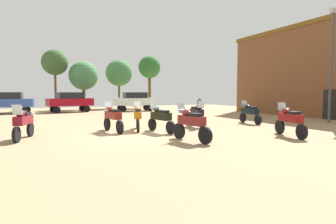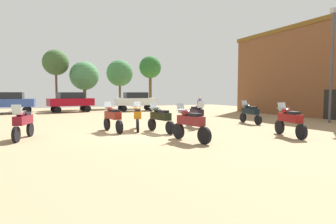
# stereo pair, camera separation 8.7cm
# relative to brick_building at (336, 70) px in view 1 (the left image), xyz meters

# --- Properties ---
(ground_plane) EXTENTS (44.00, 52.00, 0.02)m
(ground_plane) POSITION_rel_brick_building_xyz_m (-18.00, -1.97, -3.79)
(ground_plane) COLOR #997F5B
(brick_building) EXTENTS (6.12, 17.88, 7.59)m
(brick_building) POSITION_rel_brick_building_xyz_m (0.00, 0.00, 0.00)
(brick_building) COLOR brown
(brick_building) RESTS_ON ground
(motorcycle_1) EXTENTS (0.68, 2.20, 1.49)m
(motorcycle_1) POSITION_rel_brick_building_xyz_m (-18.77, -1.16, -3.05)
(motorcycle_1) COLOR black
(motorcycle_1) RESTS_ON ground
(motorcycle_2) EXTENTS (0.84, 2.12, 1.47)m
(motorcycle_2) POSITION_rel_brick_building_xyz_m (-17.46, -1.11, -3.06)
(motorcycle_2) COLOR black
(motorcycle_2) RESTS_ON ground
(motorcycle_3) EXTENTS (0.63, 2.20, 1.44)m
(motorcycle_3) POSITION_rel_brick_building_xyz_m (-9.99, -1.11, -3.07)
(motorcycle_3) COLOR black
(motorcycle_3) RESTS_ON ground
(motorcycle_4) EXTENTS (0.65, 2.14, 1.49)m
(motorcycle_4) POSITION_rel_brick_building_xyz_m (-13.93, -1.16, -3.05)
(motorcycle_4) COLOR black
(motorcycle_4) RESTS_ON ground
(motorcycle_6) EXTENTS (0.81, 2.14, 1.47)m
(motorcycle_6) POSITION_rel_brick_building_xyz_m (-22.66, -1.84, -3.06)
(motorcycle_6) COLOR black
(motorcycle_6) RESTS_ON ground
(motorcycle_7) EXTENTS (0.72, 2.17, 1.45)m
(motorcycle_7) POSITION_rel_brick_building_xyz_m (-16.69, -2.31, -3.06)
(motorcycle_7) COLOR black
(motorcycle_7) RESTS_ON ground
(motorcycle_9) EXTENTS (0.73, 2.19, 1.50)m
(motorcycle_9) POSITION_rel_brick_building_xyz_m (-16.60, -5.13, -3.05)
(motorcycle_9) COLOR black
(motorcycle_9) RESTS_ON ground
(motorcycle_12) EXTENTS (0.82, 2.21, 1.49)m
(motorcycle_12) POSITION_rel_brick_building_xyz_m (-12.03, -5.93, -3.05)
(motorcycle_12) COLOR black
(motorcycle_12) RESTS_ON ground
(car_1) EXTENTS (4.56, 2.57, 2.00)m
(car_1) POSITION_rel_brick_building_xyz_m (-19.30, 14.55, -2.61)
(car_1) COLOR black
(car_1) RESTS_ON ground
(car_2) EXTENTS (4.39, 2.02, 2.00)m
(car_2) POSITION_rel_brick_building_xyz_m (-12.78, 13.56, -2.61)
(car_2) COLOR black
(car_2) RESTS_ON ground
(car_3) EXTENTS (4.41, 2.09, 2.00)m
(car_3) POSITION_rel_brick_building_xyz_m (-24.72, 14.75, -2.61)
(car_3) COLOR black
(car_3) RESTS_ON ground
(person_1) EXTENTS (0.36, 0.36, 1.66)m
(person_1) POSITION_rel_brick_building_xyz_m (-12.08, 1.53, -2.82)
(person_1) COLOR #242543
(person_1) RESTS_ON ground
(tree_2) EXTENTS (3.35, 3.35, 6.15)m
(tree_2) POSITION_rel_brick_building_xyz_m (-12.80, 19.99, 0.67)
(tree_2) COLOR brown
(tree_2) RESTS_ON ground
(tree_3) EXTENTS (3.36, 3.36, 5.65)m
(tree_3) POSITION_rel_brick_building_xyz_m (-17.32, 19.04, 0.16)
(tree_3) COLOR brown
(tree_3) RESTS_ON ground
(tree_4) EXTENTS (2.93, 2.93, 6.83)m
(tree_4) POSITION_rel_brick_building_xyz_m (-8.73, 19.67, 1.51)
(tree_4) COLOR brown
(tree_4) RESTS_ON ground
(tree_6) EXTENTS (2.88, 2.88, 6.82)m
(tree_6) POSITION_rel_brick_building_xyz_m (-20.41, 19.09, 1.57)
(tree_6) COLOR brown
(tree_6) RESTS_ON ground
(lamp_post) EXTENTS (0.44, 0.24, 7.26)m
(lamp_post) POSITION_rel_brick_building_xyz_m (-5.04, -2.96, 0.25)
(lamp_post) COLOR #47474C
(lamp_post) RESTS_ON ground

